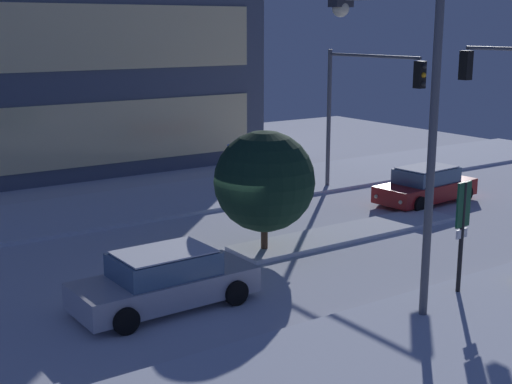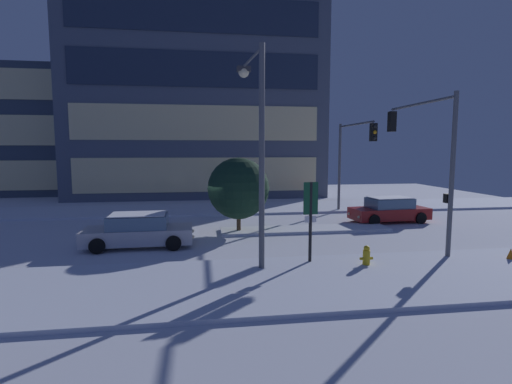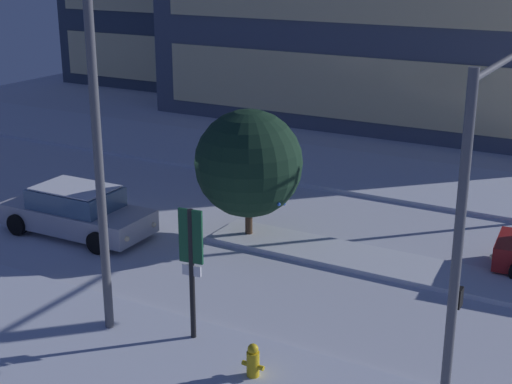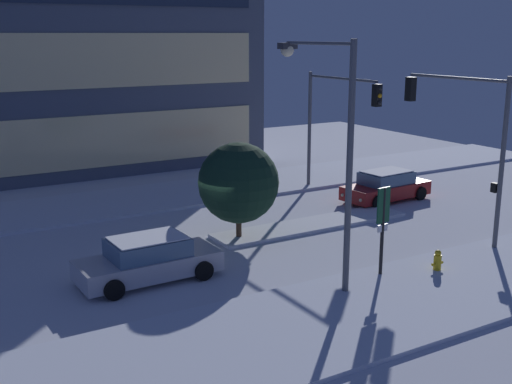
# 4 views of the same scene
# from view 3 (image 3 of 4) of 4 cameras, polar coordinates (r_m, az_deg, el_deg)

# --- Properties ---
(ground) EXTENTS (52.00, 52.00, 0.00)m
(ground) POSITION_cam_3_polar(r_m,az_deg,el_deg) (22.67, -1.88, -3.26)
(ground) COLOR silver
(curb_strip_near) EXTENTS (52.00, 5.20, 0.14)m
(curb_strip_near) POSITION_cam_3_polar(r_m,az_deg,el_deg) (17.07, -15.99, -11.38)
(curb_strip_near) COLOR silver
(curb_strip_near) RESTS_ON ground
(curb_strip_far) EXTENTS (52.00, 5.20, 0.14)m
(curb_strip_far) POSITION_cam_3_polar(r_m,az_deg,el_deg) (29.30, 6.12, 1.81)
(curb_strip_far) COLOR silver
(curb_strip_far) RESTS_ON ground
(median_strip) EXTENTS (9.00, 1.80, 0.14)m
(median_strip) POSITION_cam_3_polar(r_m,az_deg,el_deg) (20.97, 7.96, -5.07)
(median_strip) COLOR silver
(median_strip) RESTS_ON ground
(car_near) EXTENTS (4.82, 2.18, 1.49)m
(car_near) POSITION_cam_3_polar(r_m,az_deg,el_deg) (23.12, -13.55, -1.46)
(car_near) COLOR #B7B7C1
(car_near) RESTS_ON ground
(traffic_light_corner_near_right) EXTENTS (0.32, 5.27, 6.51)m
(traffic_light_corner_near_right) POSITION_cam_3_polar(r_m,az_deg,el_deg) (14.67, 17.50, 2.32)
(traffic_light_corner_near_right) COLOR #565960
(traffic_light_corner_near_right) RESTS_ON ground
(street_lamp_arched) EXTENTS (0.64, 3.36, 7.84)m
(street_lamp_arched) POSITION_cam_3_polar(r_m,az_deg,el_deg) (16.45, -10.34, 6.80)
(street_lamp_arched) COLOR #565960
(street_lamp_arched) RESTS_ON ground
(fire_hydrant) EXTENTS (0.48, 0.26, 0.85)m
(fire_hydrant) POSITION_cam_3_polar(r_m,az_deg,el_deg) (15.22, -0.23, -13.00)
(fire_hydrant) COLOR gold
(fire_hydrant) RESTS_ON ground
(parking_info_sign) EXTENTS (0.55, 0.12, 3.12)m
(parking_info_sign) POSITION_cam_3_polar(r_m,az_deg,el_deg) (15.93, -4.97, -5.16)
(parking_info_sign) COLOR black
(parking_info_sign) RESTS_ON ground
(decorated_tree_median) EXTENTS (3.18, 3.21, 3.91)m
(decorated_tree_median) POSITION_cam_3_polar(r_m,az_deg,el_deg) (21.67, -0.57, 2.21)
(decorated_tree_median) COLOR #473323
(decorated_tree_median) RESTS_ON ground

